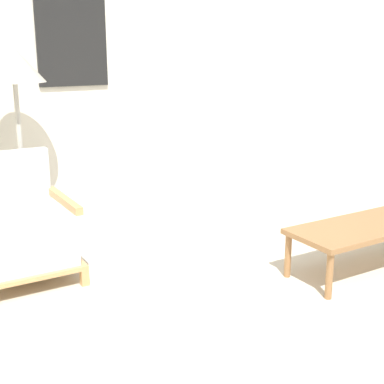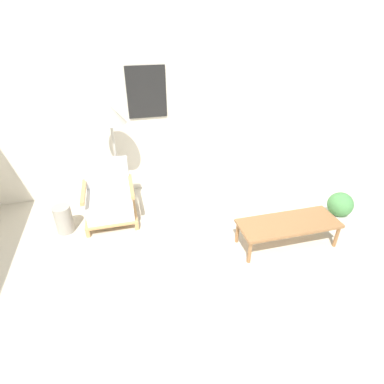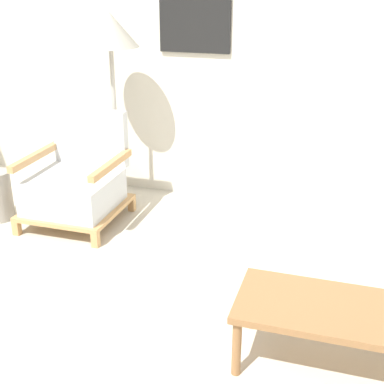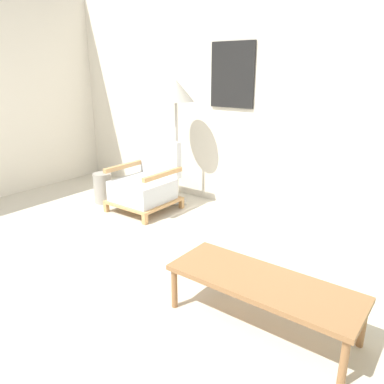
% 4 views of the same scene
% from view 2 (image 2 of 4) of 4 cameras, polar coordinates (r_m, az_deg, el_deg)
% --- Properties ---
extents(ground_plane, '(14.00, 14.00, 0.00)m').
position_cam_2_polar(ground_plane, '(3.26, 4.76, -19.72)').
color(ground_plane, beige).
extents(wall_back, '(8.00, 0.09, 2.70)m').
position_cam_2_polar(wall_back, '(4.67, -4.70, 16.33)').
color(wall_back, silver).
rests_on(wall_back, ground_plane).
extents(armchair, '(0.68, 0.69, 0.81)m').
position_cam_2_polar(armchair, '(4.29, -15.40, -1.46)').
color(armchair, tan).
rests_on(armchair, ground_plane).
extents(floor_lamp, '(0.43, 0.43, 1.50)m').
position_cam_2_polar(floor_lamp, '(4.24, -15.29, 13.30)').
color(floor_lamp, '#B7B2A8').
rests_on(floor_lamp, ground_plane).
extents(coffee_table, '(1.24, 0.46, 0.34)m').
position_cam_2_polar(coffee_table, '(3.86, 17.90, -5.94)').
color(coffee_table, olive).
rests_on(coffee_table, ground_plane).
extents(vase, '(0.23, 0.23, 0.38)m').
position_cam_2_polar(vase, '(4.30, -23.24, -4.77)').
color(vase, '#9E998E').
rests_on(vase, ground_plane).
extents(potted_plant, '(0.33, 0.33, 0.49)m').
position_cam_2_polar(potted_plant, '(4.49, 26.22, -2.81)').
color(potted_plant, beige).
rests_on(potted_plant, ground_plane).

